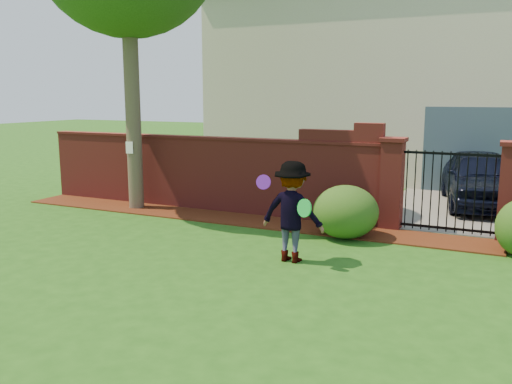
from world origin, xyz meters
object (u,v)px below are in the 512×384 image
at_px(car, 482,179).
at_px(man, 291,212).
at_px(frisbee_purple, 264,182).
at_px(frisbee_green, 304,208).

relative_size(car, man, 2.45).
bearing_deg(frisbee_purple, car, 63.23).
bearing_deg(car, frisbee_purple, -126.79).
height_order(man, frisbee_purple, man).
bearing_deg(car, man, -123.78).
height_order(car, frisbee_green, car).
distance_m(car, frisbee_purple, 6.87).
height_order(car, frisbee_purple, frisbee_purple).
relative_size(man, frisbee_green, 5.76).
xyz_separation_m(car, man, (-2.63, -5.99, 0.14)).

